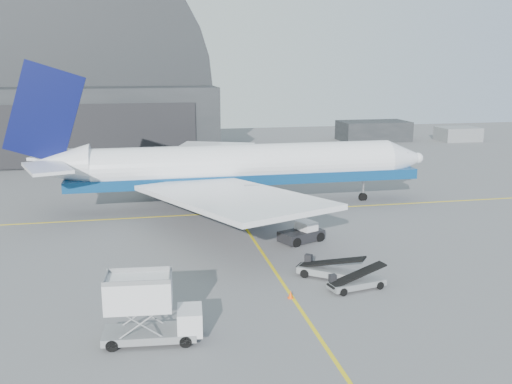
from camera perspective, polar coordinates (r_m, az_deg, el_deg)
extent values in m
plane|color=#565659|center=(42.89, 2.50, -8.81)|extent=(200.00, 200.00, 0.00)
cube|color=gold|center=(61.52, -2.08, -2.07)|extent=(80.00, 0.25, 0.02)
cube|color=gold|center=(41.10, 3.19, -9.79)|extent=(0.25, 40.00, 0.02)
cube|color=black|center=(104.79, -18.45, 6.79)|extent=(50.00, 28.00, 12.00)
cube|color=black|center=(90.98, -19.38, 5.27)|extent=(42.00, 0.40, 9.50)
cube|color=black|center=(121.59, 11.61, 5.08)|extent=(14.00, 8.00, 4.00)
cube|color=gray|center=(125.83, 19.49, 4.86)|extent=(8.00, 6.00, 2.80)
cylinder|color=white|center=(63.15, -0.95, 2.79)|extent=(33.32, 4.44, 4.44)
cone|color=white|center=(69.09, 14.49, 3.25)|extent=(4.07, 4.44, 4.44)
sphere|color=white|center=(69.92, 15.86, 3.28)|extent=(1.30, 1.30, 1.30)
cone|color=white|center=(62.52, -19.19, 2.49)|extent=(6.48, 4.44, 4.44)
cube|color=black|center=(68.52, 13.68, 3.69)|extent=(2.41, 2.04, 0.65)
cube|color=navy|center=(63.42, -0.94, 1.51)|extent=(38.88, 4.49, 1.11)
cube|color=white|center=(51.99, -2.65, -0.44)|extent=(17.07, 22.70, 1.35)
cube|color=white|center=(73.61, -5.41, 3.44)|extent=(17.07, 22.70, 1.35)
cube|color=white|center=(58.43, -20.17, 2.29)|extent=(5.67, 7.75, 0.32)
cube|color=white|center=(66.57, -19.18, 3.57)|extent=(5.67, 7.75, 0.32)
cube|color=#080C3D|center=(61.98, -20.41, 7.42)|extent=(8.58, 0.46, 10.66)
cylinder|color=gray|center=(56.36, -0.45, -0.93)|extent=(4.81, 2.50, 2.50)
cylinder|color=gray|center=(70.61, -2.81, 1.86)|extent=(4.81, 2.50, 2.50)
cylinder|color=#A5A5AA|center=(67.78, 10.67, 0.23)|extent=(0.26, 0.26, 2.59)
cylinder|color=black|center=(67.97, 10.64, -0.49)|extent=(1.02, 0.32, 1.02)
cylinder|color=black|center=(60.90, -2.12, -1.74)|extent=(1.20, 0.42, 1.20)
cylinder|color=black|center=(66.58, -2.98, -0.48)|extent=(1.20, 0.42, 1.20)
cube|color=gray|center=(34.51, -10.55, -13.74)|extent=(5.50, 2.60, 0.44)
cube|color=silver|center=(34.10, -6.63, -12.61)|extent=(1.60, 2.16, 1.42)
cube|color=black|center=(34.01, -5.49, -12.24)|extent=(0.22, 1.69, 0.80)
cube|color=silver|center=(33.51, -11.65, -9.87)|extent=(3.92, 2.55, 1.78)
cylinder|color=black|center=(33.64, -7.05, -14.60)|extent=(0.73, 0.33, 0.71)
cylinder|color=black|center=(35.31, -7.04, -13.21)|extent=(0.73, 0.33, 0.71)
cylinder|color=black|center=(33.96, -14.20, -14.65)|extent=(0.73, 0.33, 0.71)
cylinder|color=black|center=(35.61, -13.82, -13.27)|extent=(0.73, 0.33, 0.71)
cube|color=black|center=(51.81, 4.53, -4.36)|extent=(4.46, 3.56, 0.88)
cube|color=silver|center=(51.95, 5.05, -3.41)|extent=(1.97, 2.17, 0.88)
cylinder|color=black|center=(52.02, 6.39, -4.50)|extent=(0.95, 0.67, 0.88)
cylinder|color=black|center=(53.42, 4.99, -4.00)|extent=(0.95, 0.67, 0.88)
cylinder|color=black|center=(50.30, 4.05, -5.06)|extent=(0.95, 0.67, 0.88)
cylinder|color=black|center=(51.75, 2.66, -4.52)|extent=(0.95, 0.67, 0.88)
cube|color=gray|center=(41.74, 10.04, -9.00)|extent=(4.37, 2.22, 0.43)
cube|color=black|center=(41.50, 10.07, -8.15)|extent=(4.54, 1.81, 1.21)
cube|color=black|center=(41.12, 7.65, -8.54)|extent=(0.54, 0.47, 0.57)
cylinder|color=black|center=(42.10, 12.28, -9.11)|extent=(0.60, 0.34, 0.57)
cylinder|color=black|center=(43.10, 11.25, -8.54)|extent=(0.60, 0.34, 0.57)
cylinder|color=black|center=(40.51, 8.72, -9.85)|extent=(0.60, 0.34, 0.57)
cylinder|color=black|center=(41.55, 7.75, -9.23)|extent=(0.60, 0.34, 0.57)
cube|color=gray|center=(43.47, 7.45, -7.91)|extent=(4.85, 4.22, 0.49)
cube|color=black|center=(43.21, 7.48, -6.96)|extent=(4.77, 3.98, 1.40)
cube|color=black|center=(44.41, 5.27, -6.64)|extent=(0.70, 0.68, 0.66)
cylinder|color=black|center=(42.38, 9.40, -8.77)|extent=(0.69, 0.62, 0.66)
cylinder|color=black|center=(43.77, 9.97, -8.08)|extent=(0.69, 0.62, 0.66)
cylinder|color=black|center=(43.38, 4.90, -8.12)|extent=(0.69, 0.62, 0.66)
cylinder|color=black|center=(44.73, 5.59, -7.48)|extent=(0.69, 0.62, 0.66)
cube|color=#F54807|center=(39.87, 3.47, -10.53)|extent=(0.37, 0.37, 0.03)
cone|color=#F54807|center=(39.77, 3.48, -10.20)|extent=(0.37, 0.37, 0.53)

